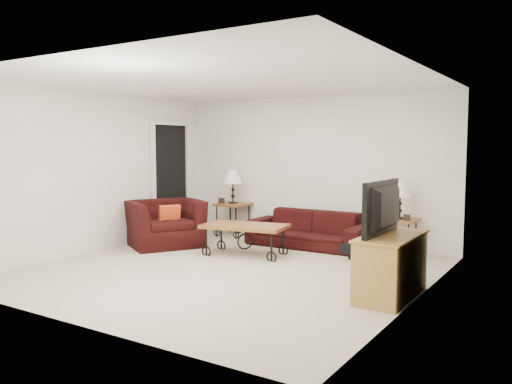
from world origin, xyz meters
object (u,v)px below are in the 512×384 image
television (391,208)px  backpack (351,245)px  lamp_left (233,187)px  sofa (309,229)px  lamp_right (400,200)px  side_table_right (399,237)px  tv_stand (391,266)px  coffee_table (245,240)px  armchair (165,223)px  side_table_left (233,220)px

television → backpack: (-1.08, 1.52, -0.77)m
television → backpack: 2.02m
lamp_left → sofa: bearing=-6.3°
lamp_right → backpack: size_ratio=1.28×
lamp_right → side_table_right: bearing=0.0°
lamp_right → tv_stand: (0.60, -2.23, -0.49)m
lamp_left → coffee_table: (1.11, -1.27, -0.68)m
sofa → backpack: (0.95, -0.53, -0.08)m
armchair → tv_stand: bearing=-70.9°
side_table_left → side_table_right: size_ratio=1.09×
coffee_table → lamp_right: bearing=32.7°
armchair → television: bearing=-70.9°
armchair → television: 4.22m
side_table_right → backpack: 0.87m
coffee_table → television: bearing=-20.7°
coffee_table → television: 2.83m
lamp_right → lamp_left: bearing=180.0°
side_table_right → lamp_right: size_ratio=1.00×
coffee_table → lamp_left: bearing=131.2°
lamp_left → backpack: (2.59, -0.71, -0.69)m
coffee_table → tv_stand: size_ratio=1.09×
lamp_left → backpack: lamp_left is taller
side_table_left → television: (3.67, -2.23, 0.68)m
coffee_table → armchair: armchair is taller
sofa → lamp_right: 1.56m
side_table_left → television: television is taller
side_table_right → television: bearing=-75.5°
lamp_left → lamp_right: lamp_left is taller
sofa → lamp_left: bearing=173.7°
armchair → television: size_ratio=1.13×
coffee_table → armchair: 1.54m
sofa → television: size_ratio=1.95×
coffee_table → side_table_right: bearing=32.7°
lamp_right → tv_stand: size_ratio=0.49×
armchair → sofa: bearing=-29.0°
side_table_right → backpack: (-0.50, -0.71, -0.06)m
lamp_right → backpack: bearing=-125.2°
coffee_table → backpack: size_ratio=2.87×
sofa → side_table_left: size_ratio=3.31×
side_table_right → lamp_left: size_ratio=0.92×
lamp_right → armchair: size_ratio=0.48×
television → coffee_table: bearing=-110.7°
side_table_left → side_table_right: bearing=0.0°
side_table_right → television: size_ratio=0.54×
side_table_left → side_table_right: (3.09, 0.00, -0.02)m
side_table_left → television: bearing=-31.3°
backpack → armchair: bearing=-161.7°
lamp_left → coffee_table: size_ratio=0.49×
side_table_right → coffee_table: size_ratio=0.45×
side_table_right → backpack: side_table_right is taller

